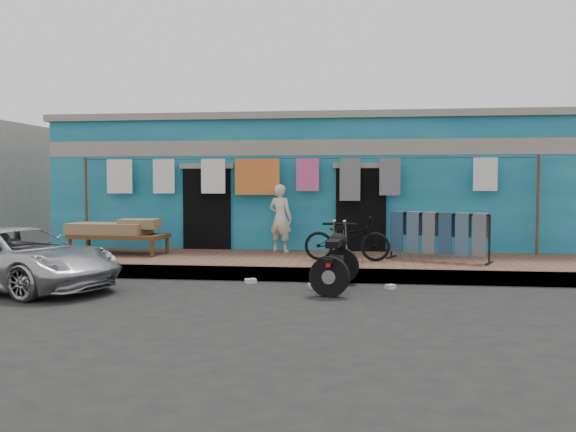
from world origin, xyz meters
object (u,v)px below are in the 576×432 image
Objects in this scene: bicycle at (347,233)px; charpoy at (119,237)px; jeans_rack at (439,236)px; car at (16,257)px; motorcycle at (336,257)px; seated_person at (280,218)px.

charpoy is (-4.87, 0.57, -0.18)m from bicycle.
car is at bearing -158.63° from jeans_rack.
bicycle reaches higher than car.
bicycle is at bearing -45.05° from car.
motorcycle is at bearing -130.91° from jeans_rack.
seated_person is at bearing 13.80° from charpoy.
jeans_rack is at bearing -3.00° from charpoy.
bicycle is 0.96× the size of motorcycle.
motorcycle is at bearing 134.03° from seated_person.
charpoy is (-3.36, -0.83, -0.39)m from seated_person.
seated_person is at bearing 49.44° from bicycle.
jeans_rack reaches higher than car.
seated_person is 0.68× the size of charpoy.
seated_person is 3.48m from charpoy.
motorcycle reaches higher than car.
bicycle is 0.81× the size of jeans_rack.
seated_person is at bearing -24.81° from car.
bicycle is at bearing -172.78° from jeans_rack.
bicycle is (5.36, 2.57, 0.25)m from car.
car is 3.18m from charpoy.
seated_person is (3.85, 3.96, 0.46)m from car.
motorcycle is (5.26, 0.63, 0.01)m from car.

